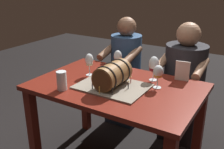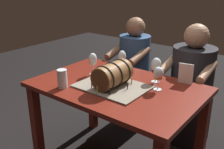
# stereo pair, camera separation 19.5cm
# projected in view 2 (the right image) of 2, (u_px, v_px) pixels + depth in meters

# --- Properties ---
(dining_table) EXTENTS (1.27, 0.83, 0.75)m
(dining_table) POSITION_uv_depth(u_px,v_px,m) (117.00, 99.00, 2.07)
(dining_table) COLOR maroon
(dining_table) RESTS_ON ground
(barrel_cake) EXTENTS (0.51, 0.38, 0.20)m
(barrel_cake) POSITION_uv_depth(u_px,v_px,m) (112.00, 77.00, 1.96)
(barrel_cake) COLOR gray
(barrel_cake) RESTS_ON dining_table
(wine_glass_rose) EXTENTS (0.07, 0.07, 0.19)m
(wine_glass_rose) POSITION_uv_depth(u_px,v_px,m) (122.00, 57.00, 2.26)
(wine_glass_rose) COLOR white
(wine_glass_rose) RESTS_ON dining_table
(wine_glass_red) EXTENTS (0.08, 0.08, 0.20)m
(wine_glass_red) POSITION_uv_depth(u_px,v_px,m) (156.00, 66.00, 2.03)
(wine_glass_red) COLOR white
(wine_glass_red) RESTS_ON dining_table
(wine_glass_white) EXTENTS (0.07, 0.07, 0.19)m
(wine_glass_white) POSITION_uv_depth(u_px,v_px,m) (93.00, 60.00, 2.19)
(wine_glass_white) COLOR white
(wine_glass_white) RESTS_ON dining_table
(wine_glass_amber) EXTENTS (0.07, 0.07, 0.18)m
(wine_glass_amber) POSITION_uv_depth(u_px,v_px,m) (158.00, 74.00, 1.90)
(wine_glass_amber) COLOR white
(wine_glass_amber) RESTS_ON dining_table
(beer_pint) EXTENTS (0.07, 0.07, 0.14)m
(beer_pint) POSITION_uv_depth(u_px,v_px,m) (62.00, 79.00, 1.96)
(beer_pint) COLOR white
(beer_pint) RESTS_ON dining_table
(menu_card) EXTENTS (0.11, 0.03, 0.16)m
(menu_card) POSITION_uv_depth(u_px,v_px,m) (186.00, 74.00, 2.02)
(menu_card) COLOR silver
(menu_card) RESTS_ON dining_table
(person_seated_left) EXTENTS (0.35, 0.45, 1.15)m
(person_seated_left) POSITION_uv_depth(u_px,v_px,m) (134.00, 77.00, 2.82)
(person_seated_left) COLOR #1B2D46
(person_seated_left) RESTS_ON ground
(person_seated_right) EXTENTS (0.41, 0.48, 1.15)m
(person_seated_right) POSITION_uv_depth(u_px,v_px,m) (191.00, 89.00, 2.45)
(person_seated_right) COLOR black
(person_seated_right) RESTS_ON ground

